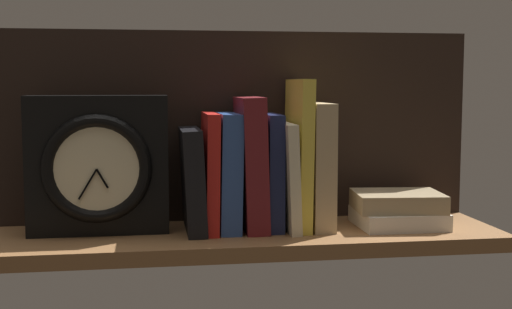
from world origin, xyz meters
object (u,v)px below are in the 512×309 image
book_blue_modern (228,172)px  book_cream_twain (285,175)px  book_black_skeptic (193,180)px  book_red_requiem (210,172)px  framed_clock (98,165)px  book_navy_bierce (271,171)px  book_tan_shortstories (317,165)px  book_stack_side (398,210)px  book_maroon_dawkins (251,163)px  book_yellow_seinlanguage (299,154)px

book_blue_modern → book_cream_twain: book_blue_modern is taller
book_black_skeptic → book_red_requiem: 3.24cm
book_black_skeptic → book_cream_twain: bearing=0.0°
book_cream_twain → framed_clock: framed_clock is taller
book_black_skeptic → book_navy_bierce: book_navy_bierce is taller
book_tan_shortstories → book_stack_side: (14.17, -2.20, -7.84)cm
book_black_skeptic → book_stack_side: size_ratio=1.09×
book_red_requiem → book_navy_bierce: book_red_requiem is taller
book_red_requiem → book_navy_bierce: 10.57cm
book_red_requiem → book_blue_modern: 3.10cm
book_cream_twain → book_black_skeptic: bearing=180.0°
book_red_requiem → book_maroon_dawkins: book_maroon_dawkins is taller
book_stack_side → framed_clock: bearing=177.7°
framed_clock → book_cream_twain: bearing=0.3°
book_stack_side → book_navy_bierce: bearing=174.3°
book_blue_modern → book_cream_twain: 10.01cm
book_maroon_dawkins → framed_clock: framed_clock is taller
book_yellow_seinlanguage → book_tan_shortstories: size_ratio=1.19×
book_blue_modern → book_stack_side: 30.54cm
book_blue_modern → book_yellow_seinlanguage: 12.59cm
book_blue_modern → book_navy_bierce: size_ratio=1.01×
framed_clock → book_stack_side: 52.04cm
book_cream_twain → book_yellow_seinlanguage: (2.29, 0.00, 3.69)cm
book_black_skeptic → book_maroon_dawkins: book_maroon_dawkins is taller
book_blue_modern → framed_clock: size_ratio=0.87×
book_navy_bierce → book_cream_twain: book_navy_bierce is taller
book_cream_twain → book_navy_bierce: bearing=180.0°
book_black_skeptic → book_tan_shortstories: bearing=0.0°
book_blue_modern → book_tan_shortstories: book_tan_shortstories is taller
book_cream_twain → book_yellow_seinlanguage: bearing=0.0°
book_yellow_seinlanguage → book_tan_shortstories: book_yellow_seinlanguage is taller
book_red_requiem → book_yellow_seinlanguage: bearing=0.0°
book_blue_modern → book_stack_side: bearing=-4.2°
book_yellow_seinlanguage → book_navy_bierce: bearing=180.0°
book_black_skeptic → book_maroon_dawkins: (10.02, 0.00, 2.63)cm
book_navy_bierce → book_tan_shortstories: (8.01, -0.00, 0.92)cm
book_navy_bierce → book_stack_side: 23.34cm
book_blue_modern → book_yellow_seinlanguage: (12.26, 0.00, 2.87)cm
book_red_requiem → book_cream_twain: book_red_requiem is taller
book_maroon_dawkins → framed_clock: (-25.61, -0.16, 0.13)cm
book_maroon_dawkins → book_navy_bierce: size_ratio=1.15×
book_maroon_dawkins → framed_clock: size_ratio=0.98×
book_maroon_dawkins → book_tan_shortstories: book_maroon_dawkins is taller
book_navy_bierce → book_stack_side: (22.18, -2.20, -6.92)cm
book_cream_twain → book_yellow_seinlanguage: 4.34cm
book_black_skeptic → book_navy_bierce: bearing=0.0°
book_maroon_dawkins → book_yellow_seinlanguage: book_yellow_seinlanguage is taller
book_blue_modern → book_cream_twain: bearing=0.0°
book_navy_bierce → book_blue_modern: bearing=-180.0°
book_blue_modern → book_stack_side: book_blue_modern is taller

